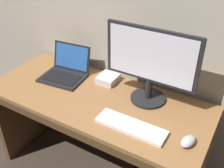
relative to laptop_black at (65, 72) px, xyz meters
name	(u,v)px	position (x,y,z in m)	size (l,w,h in m)	color
desk	(97,124)	(0.34, -0.11, -0.26)	(1.48, 0.62, 0.73)	olive
laptop_black	(65,72)	(0.00, 0.00, 0.00)	(0.33, 0.32, 0.21)	black
external_monitor	(150,65)	(0.64, 0.04, 0.22)	(0.57, 0.22, 0.48)	black
wired_keyboard	(131,126)	(0.67, -0.25, -0.03)	(0.41, 0.12, 0.02)	white
computer_mouse	(188,141)	(0.98, -0.21, -0.02)	(0.06, 0.10, 0.04)	#B7B7BC
external_drive_box	(108,79)	(0.30, 0.10, -0.01)	(0.13, 0.15, 0.05)	silver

